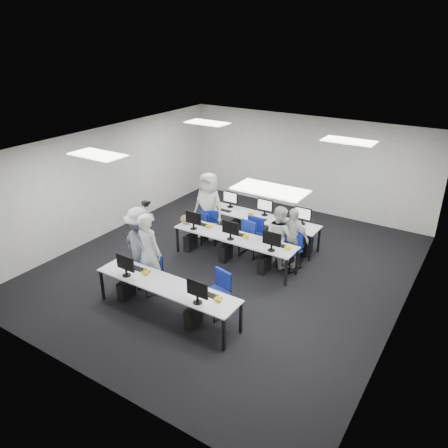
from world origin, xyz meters
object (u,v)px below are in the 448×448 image
Objects in this scene: chair_2 at (210,233)px; student_3 at (292,237)px; chair_4 at (290,257)px; photographer at (141,246)px; desk_front at (166,286)px; chair_6 at (253,242)px; student_2 at (209,206)px; chair_7 at (294,253)px; chair_3 at (251,244)px; student_1 at (279,236)px; chair_5 at (209,230)px; student_0 at (149,253)px; chair_0 at (151,280)px; chair_1 at (216,301)px; desk_mid at (234,238)px.

student_3 reaches higher than chair_2.
photographer reaches higher than chair_4.
chair_6 reaches higher than desk_front.
student_2 reaches higher than student_3.
desk_front is 3.79× the size of chair_7.
chair_2 is 0.88× the size of chair_3.
student_1 is at bearing -9.21° from student_2.
chair_7 is 3.76m from photographer.
chair_3 is 0.11m from chair_6.
chair_4 is at bearing -8.95° from student_2.
chair_6 is 1.18m from student_3.
student_3 reaches higher than chair_5.
chair_6 is at bearing 93.54° from chair_3.
chair_3 is at bearing -110.34° from student_0.
photographer is at bearing 72.04° from student_1.
photographer is (-1.28, 0.70, 0.24)m from desk_front.
desk_front is 3.72× the size of chair_5.
student_0 is at bearing 78.31° from student_1.
desk_front is 1.74× the size of photographer.
student_2 is at bearing 165.56° from chair_7.
chair_3 is at bearing 89.69° from chair_0.
chair_2 is 0.19m from chair_5.
chair_2 is at bearing -75.49° from photographer.
chair_3 is (1.02, 2.71, 0.02)m from chair_0.
chair_6 is at bearing 170.98° from chair_7.
student_1 is (0.80, -0.07, 0.46)m from chair_3.
chair_0 reaches higher than desk_front.
desk_front is at bearing -129.67° from chair_1.
chair_1 is at bearing -68.32° from desk_mid.
chair_0 is at bearing -62.65° from chair_5.
student_0 reaches higher than student_3.
chair_4 is at bearing -162.47° from student_1.
chair_4 is 0.50× the size of student_2.
chair_2 is at bearing -166.81° from chair_4.
chair_7 is 2.72m from student_2.
chair_5 is at bearing -172.42° from chair_6.
desk_front is at bearing -90.00° from desk_mid.
student_0 is at bearing 160.69° from chair_0.
student_0 is at bearing -164.95° from chair_1.
desk_mid is 1.38m from chair_2.
student_3 is (2.51, -0.09, 0.48)m from chair_5.
chair_0 is 0.78m from photographer.
chair_4 reaches higher than chair_7.
chair_2 is at bearing -52.96° from student_2.
chair_7 is at bearing -116.11° from photographer.
desk_mid is 1.72× the size of student_2.
chair_2 is at bearing -83.51° from student_0.
chair_0 is at bearing -109.76° from chair_3.
chair_4 is at bearing 21.85° from desk_mid.
student_3 is at bearing 69.55° from desk_front.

